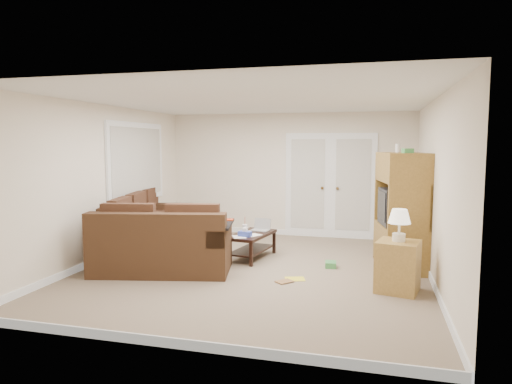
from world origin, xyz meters
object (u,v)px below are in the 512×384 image
(coffee_table, at_px, (252,244))
(side_cabinet, at_px, (398,262))
(tv_armoire, at_px, (401,210))
(sectional_sofa, at_px, (156,237))

(coffee_table, xyz_separation_m, side_cabinet, (2.25, -1.19, 0.15))
(coffee_table, relative_size, side_cabinet, 1.02)
(tv_armoire, bearing_deg, sectional_sofa, 177.01)
(sectional_sofa, bearing_deg, tv_armoire, -4.99)
(sectional_sofa, height_order, side_cabinet, side_cabinet)
(side_cabinet, bearing_deg, coffee_table, 165.52)
(coffee_table, relative_size, tv_armoire, 0.58)
(tv_armoire, distance_m, side_cabinet, 1.30)
(sectional_sofa, xyz_separation_m, coffee_table, (1.49, 0.47, -0.14))
(sectional_sofa, height_order, coffee_table, sectional_sofa)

